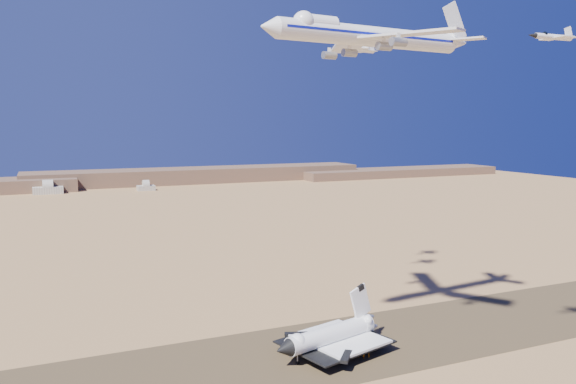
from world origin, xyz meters
name	(u,v)px	position (x,y,z in m)	size (l,w,h in m)	color
ground	(274,359)	(0.00, 0.00, 0.00)	(1200.00, 1200.00, 0.00)	#A8824A
runway	(274,359)	(0.00, 0.00, 0.03)	(600.00, 50.00, 0.06)	#493724
ridgeline	(160,179)	(65.32, 527.31, 7.63)	(960.00, 90.00, 18.00)	brown
hangars	(44,190)	(-64.00, 478.43, 4.83)	(200.50, 29.50, 30.00)	#B6B1A1
shuttle	(330,337)	(18.06, -2.82, 5.49)	(41.74, 32.36, 20.42)	white
carrier_747	(365,36)	(27.40, -5.89, 99.32)	(77.22, 59.49, 19.20)	white
crew_a	(369,355)	(27.62, -10.86, 0.84)	(0.57, 0.37, 1.56)	orange
crew_b	(364,356)	(25.73, -10.93, 0.94)	(0.86, 0.49, 1.76)	orange
crew_c	(359,355)	(24.79, -9.38, 0.96)	(1.05, 0.54, 1.79)	orange
chase_jet_a	(552,37)	(58.38, -46.87, 95.26)	(15.31, 8.08, 3.82)	white
chase_jet_c	(352,48)	(48.62, 38.56, 102.28)	(16.34, 8.65, 4.07)	white
chase_jet_d	(362,50)	(62.54, 54.71, 103.99)	(16.16, 9.14, 4.06)	white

